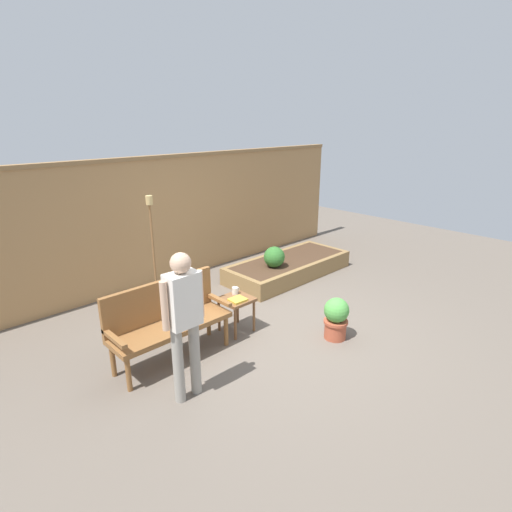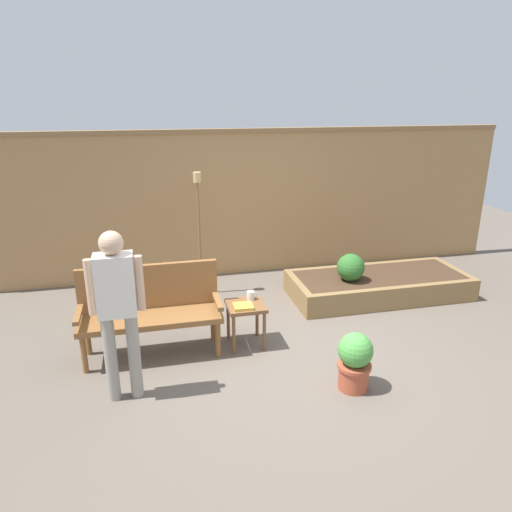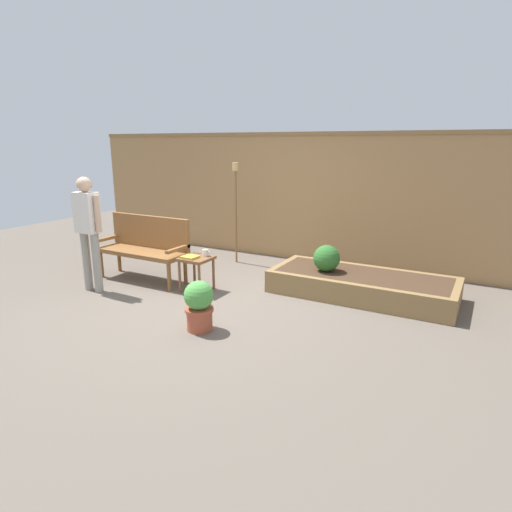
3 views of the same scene
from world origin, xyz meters
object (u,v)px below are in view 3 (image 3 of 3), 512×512
book_on_table (190,257)px  person_by_bench (88,224)px  side_table (196,263)px  garden_bench (145,243)px  shrub_near_bench (327,258)px  cup_on_table (206,253)px  tiki_torch (236,195)px  potted_boxwood (199,304)px

book_on_table → person_by_bench: size_ratio=0.13×
side_table → person_by_bench: size_ratio=0.31×
garden_bench → shrub_near_bench: size_ratio=4.00×
side_table → cup_on_table: bearing=53.8°
garden_bench → cup_on_table: 1.08m
garden_bench → tiki_torch: size_ratio=0.86×
cup_on_table → potted_boxwood: size_ratio=0.22×
garden_bench → shrub_near_bench: garden_bench is taller
tiki_torch → garden_bench: bearing=-115.8°
tiki_torch → person_by_bench: (-0.96, -2.21, -0.22)m
garden_bench → book_on_table: 0.97m
garden_bench → potted_boxwood: 2.13m
cup_on_table → shrub_near_bench: size_ratio=0.33×
tiki_torch → book_on_table: bearing=-81.0°
side_table → person_by_bench: bearing=-151.5°
side_table → shrub_near_bench: (1.57, 0.81, 0.08)m
shrub_near_bench → tiki_torch: 2.11m
side_table → potted_boxwood: (0.80, -1.03, -0.10)m
garden_bench → tiki_torch: tiki_torch is taller
side_table → potted_boxwood: 1.31m
person_by_bench → cup_on_table: bearing=30.7°
side_table → garden_bench: bearing=174.7°
book_on_table → shrub_near_bench: 1.84m
tiki_torch → person_by_bench: tiki_torch is taller
person_by_bench → book_on_table: bearing=26.5°
side_table → person_by_bench: person_by_bench is taller
cup_on_table → book_on_table: 0.23m
side_table → tiki_torch: (-0.30, 1.53, 0.75)m
side_table → shrub_near_bench: shrub_near_bench is taller
side_table → book_on_table: book_on_table is taller
side_table → tiki_torch: size_ratio=0.29×
potted_boxwood → cup_on_table: bearing=122.1°
tiki_torch → shrub_near_bench: bearing=-21.1°
potted_boxwood → side_table: bearing=127.7°
cup_on_table → person_by_bench: (-1.34, -0.79, 0.41)m
cup_on_table → tiki_torch: 1.60m
book_on_table → shrub_near_bench: size_ratio=0.56×
cup_on_table → shrub_near_bench: (1.49, 0.70, -0.05)m
side_table → potted_boxwood: bearing=-52.3°
book_on_table → cup_on_table: bearing=59.3°
book_on_table → person_by_bench: (-1.22, -0.60, 0.44)m
potted_boxwood → person_by_bench: size_ratio=0.36×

